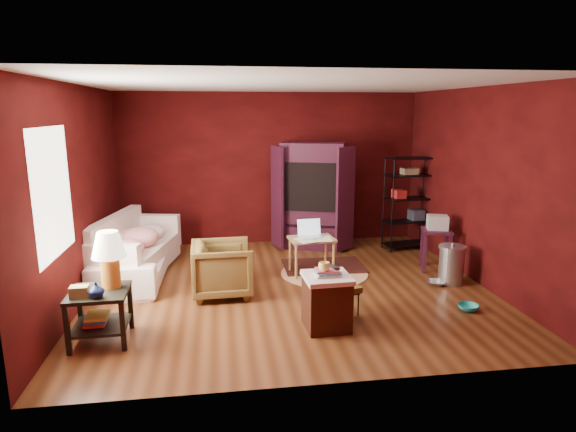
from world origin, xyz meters
name	(u,v)px	position (x,y,z in m)	size (l,w,h in m)	color
room	(287,191)	(-0.04, -0.01, 1.40)	(5.54, 5.04, 2.84)	brown
sofa	(135,247)	(-2.25, 0.86, 0.45)	(2.30, 0.67, 0.90)	white
armchair	(222,266)	(-0.95, -0.13, 0.40)	(0.78, 0.73, 0.81)	black
pet_bowl_steel	(436,277)	(2.10, -0.20, 0.13)	(0.25, 0.06, 0.25)	#B2B4B9
pet_bowl_turquoise	(469,301)	(2.11, -1.12, 0.13)	(0.25, 0.08, 0.25)	#28B5BC
vase	(96,290)	(-2.24, -1.50, 0.65)	(0.16, 0.16, 0.16)	#0D1845
mug	(324,266)	(0.18, -1.39, 0.77)	(0.13, 0.10, 0.13)	#FEDC7C
side_table	(104,276)	(-2.21, -1.26, 0.72)	(0.62, 0.62, 1.20)	black
sofa_cushions	(133,249)	(-2.28, 0.85, 0.41)	(1.19, 2.12, 0.84)	white
hamper	(327,301)	(0.23, -1.34, 0.33)	(0.54, 0.54, 0.73)	#451C0F
footstool	(342,289)	(0.51, -0.97, 0.32)	(0.45, 0.45, 0.37)	black
rug_round	(324,273)	(0.61, 0.52, 0.01)	(1.65, 1.65, 0.01)	#F2E9C9
rug_oriental	(324,266)	(0.67, 0.84, 0.02)	(1.29, 0.86, 0.01)	#501B15
laptop_desk	(311,242)	(0.41, 0.54, 0.51)	(0.71, 0.58, 0.83)	tan
tv_armoire	(313,194)	(0.71, 2.01, 1.00)	(1.43, 1.08, 1.91)	#45132A
wire_shelving	(409,199)	(2.39, 1.67, 0.91)	(0.85, 0.46, 1.67)	black
small_stand	(437,229)	(2.38, 0.45, 0.66)	(0.55, 0.55, 0.88)	#45132A
trash_can	(451,264)	(2.34, -0.16, 0.29)	(0.51, 0.51, 0.61)	#B3B6BC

